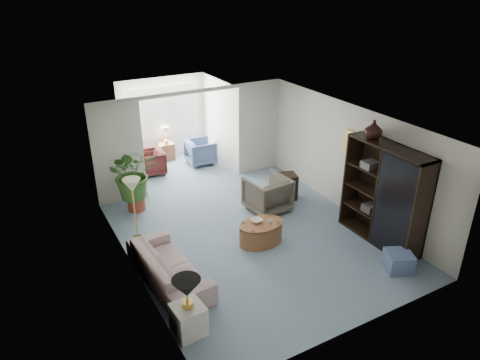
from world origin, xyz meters
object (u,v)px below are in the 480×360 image
table_lamp (187,288)px  entertainment_cabinet (384,195)px  sofa (169,266)px  plant_pot (136,203)px  wingback_chair (267,194)px  cabinet_urn (374,129)px  sunroom_chair_blue (201,152)px  sunroom_table (167,152)px  ottoman (399,261)px  end_table (189,320)px  framed_picture (355,143)px  coffee_table (261,233)px  coffee_cup (270,222)px  floor_lamp (132,185)px  sunroom_chair_maroon (151,163)px  coffee_bowl (256,221)px  side_table_dark (285,187)px

table_lamp → entertainment_cabinet: 4.51m
sofa → plant_pot: 2.89m
wingback_chair → cabinet_urn: 2.84m
sunroom_chair_blue → sunroom_table: 1.07m
ottoman → plant_pot: bearing=127.5°
entertainment_cabinet → plant_pot: bearing=137.3°
end_table → sunroom_chair_blue: sunroom_chair_blue is taller
framed_picture → coffee_table: 2.83m
end_table → wingback_chair: bearing=41.0°
sunroom_chair_blue → wingback_chair: bearing=-173.6°
ottoman → cabinet_urn: bearing=73.2°
sofa → plant_pot: size_ratio=5.24×
wingback_chair → plant_pot: (-2.66, 1.50, -0.26)m
coffee_cup → sunroom_chair_blue: sunroom_chair_blue is taller
entertainment_cabinet → cabinet_urn: bearing=90.0°
sunroom_chair_blue → floor_lamp: bearing=140.4°
coffee_cup → sunroom_table: 5.26m
coffee_table → wingback_chair: size_ratio=1.04×
framed_picture → sofa: bearing=-175.3°
sunroom_table → framed_picture: bearing=-63.6°
coffee_table → table_lamp: bearing=-144.7°
coffee_table → coffee_cup: size_ratio=10.15×
entertainment_cabinet → sunroom_chair_maroon: bearing=118.9°
coffee_table → plant_pot: bearing=124.8°
sunroom_chair_maroon → coffee_table: bearing=14.0°
end_table → sunroom_chair_maroon: (1.45, 6.03, 0.08)m
floor_lamp → coffee_cup: size_ratio=3.84×
cabinet_urn → plant_pot: bearing=141.4°
sunroom_chair_blue → coffee_cup: bearing=176.7°
coffee_bowl → sofa: bearing=-169.7°
coffee_table → coffee_cup: 0.32m
table_lamp → entertainment_cabinet: (4.48, 0.54, 0.18)m
floor_lamp → cabinet_urn: (4.37, -1.92, 1.01)m
framed_picture → end_table: 5.22m
table_lamp → end_table: bearing=0.0°
cabinet_urn → plant_pot: 5.53m
sofa → cabinet_urn: 4.71m
plant_pot → floor_lamp: bearing=-106.4°
framed_picture → side_table_dark: bearing=123.8°
framed_picture → ottoman: (-0.67, -2.14, -1.51)m
side_table_dark → floor_lamp: bearing=-179.0°
sofa → sunroom_table: size_ratio=4.18×
coffee_bowl → sunroom_chair_maroon: sunroom_chair_maroon is taller
sunroom_chair_blue → table_lamp: bearing=157.1°
table_lamp → sunroom_chair_blue: (2.95, 6.03, -0.50)m
end_table → coffee_cup: bearing=32.0°
sunroom_chair_blue → sunroom_chair_maroon: size_ratio=1.08×
coffee_bowl → wingback_chair: size_ratio=0.26×
framed_picture → cabinet_urn: cabinet_urn is taller
ottoman → sunroom_chair_blue: size_ratio=0.59×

